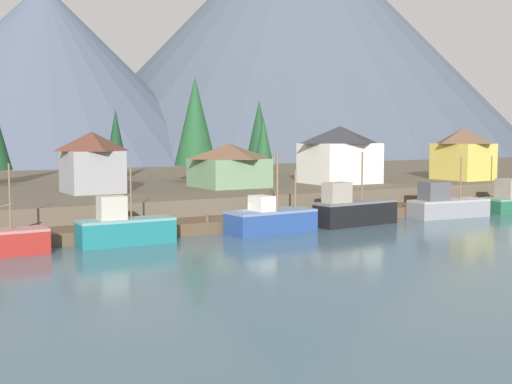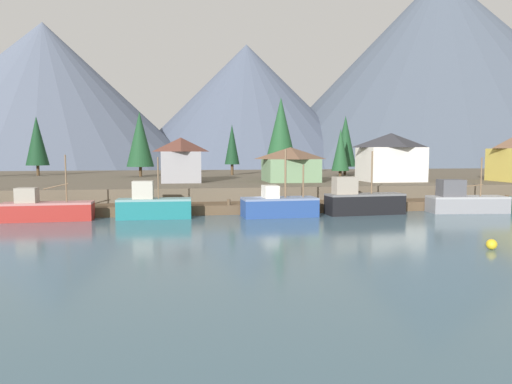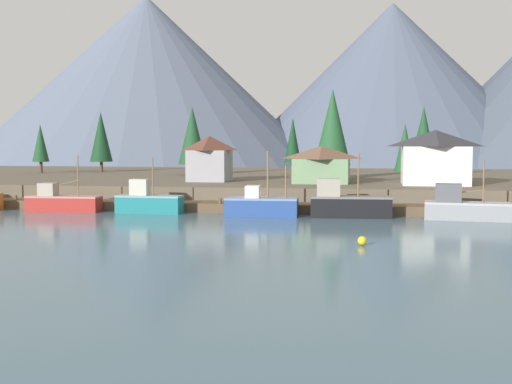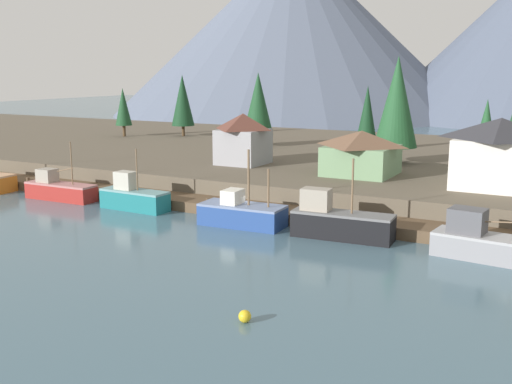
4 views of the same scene
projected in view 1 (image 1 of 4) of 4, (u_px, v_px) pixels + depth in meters
ground_plane at (159, 213)px, 73.78m from camera, size 400.00×400.00×1.00m
dock at (239, 222)px, 58.28m from camera, size 80.00×4.00×1.60m
shoreline_bank at (122, 189)px, 83.89m from camera, size 400.00×56.00×2.50m
mountain_central_peak at (45, 73)px, 191.15m from camera, size 103.48×103.48×51.13m
mountain_east_peak at (200, 85)px, 221.35m from camera, size 71.80×71.80×49.09m
mountain_far_ridge at (295, 35)px, 234.29m from camera, size 166.31×166.31×85.75m
fishing_boat_teal at (124, 228)px, 49.44m from camera, size 7.19×2.45×6.02m
fishing_boat_blue at (270, 220)px, 55.39m from camera, size 7.63×3.38×6.77m
fishing_boat_black at (353, 210)px, 60.14m from camera, size 8.33×2.97×6.60m
fishing_boat_grey at (446, 205)px, 65.74m from camera, size 8.43×3.62×5.91m
house_white at (340, 154)px, 77.54m from camera, size 8.19×6.82×6.63m
house_green at (229, 165)px, 71.86m from camera, size 7.25×7.35×4.69m
house_yellow at (463, 153)px, 83.38m from camera, size 5.59×6.53×6.49m
house_grey at (92, 162)px, 64.87m from camera, size 5.36×5.71×5.96m
conifer_near_right at (264, 144)px, 86.25m from camera, size 2.86×2.86×7.80m
conifer_mid_left at (259, 132)px, 92.82m from camera, size 3.88×3.88×10.41m
conifer_back_right at (195, 121)px, 80.38m from camera, size 5.11×5.11×12.61m
conifer_centre at (116, 137)px, 85.21m from camera, size 2.60×2.60×8.91m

